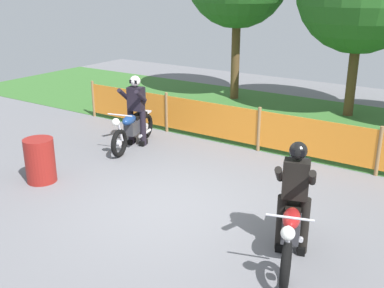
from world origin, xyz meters
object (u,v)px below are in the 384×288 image
(rider_lead, at_px, (295,191))
(oil_drum, at_px, (40,160))
(motorcycle_trailing, at_px, (133,128))
(rider_trailing, at_px, (136,106))
(motorcycle_lead, at_px, (291,229))

(rider_lead, relative_size, oil_drum, 1.92)
(motorcycle_trailing, distance_m, oil_drum, 2.56)
(oil_drum, bearing_deg, motorcycle_trailing, 85.64)
(motorcycle_trailing, bearing_deg, rider_trailing, -179.49)
(motorcycle_lead, relative_size, oil_drum, 2.26)
(motorcycle_trailing, relative_size, rider_lead, 1.19)
(rider_lead, relative_size, rider_trailing, 1.00)
(motorcycle_lead, height_order, oil_drum, motorcycle_lead)
(motorcycle_trailing, height_order, oil_drum, motorcycle_trailing)
(motorcycle_lead, xyz_separation_m, oil_drum, (-5.15, -0.17, -0.03))
(motorcycle_lead, bearing_deg, motorcycle_trailing, -133.03)
(rider_lead, bearing_deg, oil_drum, -103.06)
(rider_trailing, bearing_deg, oil_drum, -16.61)
(motorcycle_lead, distance_m, rider_lead, 0.53)
(rider_lead, distance_m, rider_trailing, 5.48)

